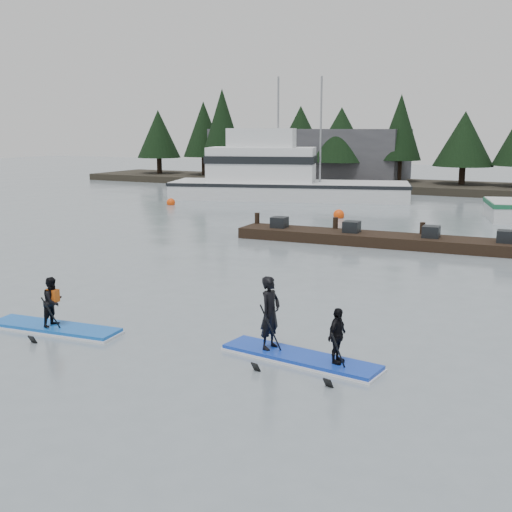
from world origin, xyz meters
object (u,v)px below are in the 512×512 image
at_px(fishing_boat_large, 282,189).
at_px(paddleboard_solo, 54,315).
at_px(paddleboard_duo, 297,335).
at_px(floating_dock, 396,241).

relative_size(fishing_boat_large, paddleboard_solo, 4.89).
xyz_separation_m(paddleboard_solo, paddleboard_duo, (6.38, 0.87, 0.16)).
bearing_deg(fishing_boat_large, paddleboard_duo, -81.85).
height_order(fishing_boat_large, paddleboard_duo, fishing_boat_large).
bearing_deg(paddleboard_duo, fishing_boat_large, 122.26).
distance_m(paddleboard_solo, paddleboard_duo, 6.44).
height_order(floating_dock, paddleboard_solo, paddleboard_solo).
height_order(fishing_boat_large, floating_dock, fishing_boat_large).
bearing_deg(paddleboard_solo, fishing_boat_large, 98.39).
relative_size(floating_dock, paddleboard_duo, 3.82).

